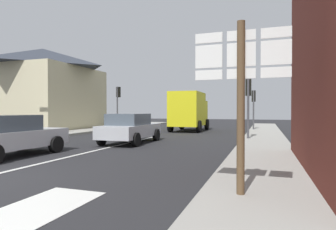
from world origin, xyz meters
name	(u,v)px	position (x,y,z in m)	size (l,w,h in m)	color
ground_plane	(144,139)	(0.00, 10.00, 0.00)	(80.00, 80.00, 0.00)	#232326
sidewalk_right	(264,147)	(6.48, 8.00, 0.07)	(2.27, 44.00, 0.14)	gray
sidewalk_left	(26,138)	(-6.48, 8.00, 0.07)	(2.27, 44.00, 0.14)	gray
lane_centre_stripe	(106,148)	(0.00, 6.00, 0.01)	(0.16, 12.00, 0.01)	silver
lane_turn_arrow	(40,208)	(2.94, -1.00, 0.01)	(1.20, 2.20, 0.01)	silver
clapboard_house_left	(43,89)	(-11.70, 15.11, 3.53)	(8.30, 9.11, 6.99)	beige
sedan_near	(7,135)	(-2.02, 2.80, 0.76)	(1.97, 4.20, 1.47)	#B7BABF
sedan_far	(130,128)	(0.10, 8.10, 0.76)	(2.05, 4.24, 1.47)	#B7BABF
delivery_truck	(189,110)	(0.76, 17.26, 1.65)	(2.57, 5.04, 3.05)	yellow
route_sign_post	(241,89)	(6.08, 0.42, 2.00)	(1.66, 0.14, 3.20)	brown
traffic_light_near_right	(248,95)	(5.64, 11.19, 2.47)	(0.30, 0.49, 3.33)	#47474C
traffic_light_far_left	(118,98)	(-5.64, 17.33, 2.74)	(0.30, 0.49, 3.70)	#47474C
traffic_light_far_right	(254,101)	(5.64, 19.00, 2.40)	(0.30, 0.49, 3.24)	#47474C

